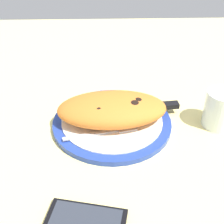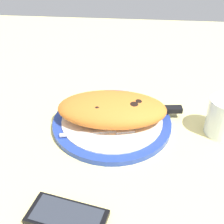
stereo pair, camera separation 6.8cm
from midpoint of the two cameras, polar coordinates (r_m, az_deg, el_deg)
name	(u,v)px [view 1 (the left image)]	position (r cm, az deg, el deg)	size (l,w,h in cm)	color
ground_plane	(112,130)	(70.92, -2.74, -3.45)	(150.00, 150.00, 3.00)	#E5D684
plate	(112,122)	(69.53, -2.79, -2.00)	(27.06, 27.06, 1.57)	#233D99
calzone	(113,110)	(67.00, -2.65, 0.25)	(24.80, 14.19, 5.64)	orange
fork	(107,132)	(65.17, -3.89, -3.85)	(15.92, 5.24, 0.40)	silver
knife	(144,108)	(72.02, 3.33, 0.75)	(24.63, 4.35, 1.20)	silver
smartphone	(86,220)	(52.01, -8.89, -19.67)	(13.78, 8.64, 1.16)	black
water_glass	(220,111)	(71.00, 17.18, 0.12)	(7.43, 7.43, 8.50)	silver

